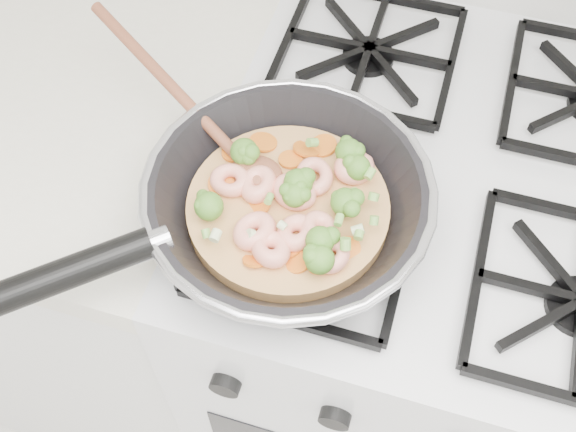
# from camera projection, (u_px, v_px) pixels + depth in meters

# --- Properties ---
(stove) EXTENTS (0.60, 0.60, 0.92)m
(stove) POSITION_uv_depth(u_px,v_px,m) (408.00, 322.00, 1.22)
(stove) COLOR white
(stove) RESTS_ON ground
(counter_left) EXTENTS (1.00, 0.60, 0.90)m
(counter_left) POSITION_uv_depth(u_px,v_px,m) (0.00, 214.00, 1.35)
(counter_left) COLOR white
(counter_left) RESTS_ON ground
(skillet) EXTENTS (0.45, 0.41, 0.10)m
(skillet) POSITION_uv_depth(u_px,v_px,m) (283.00, 203.00, 0.75)
(skillet) COLOR black
(skillet) RESTS_ON stove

